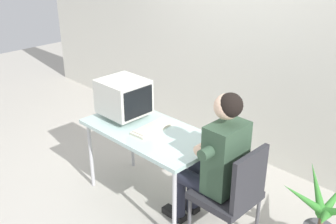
{
  "coord_description": "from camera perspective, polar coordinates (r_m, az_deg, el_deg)",
  "views": [
    {
      "loc": [
        2.37,
        -2.16,
        2.36
      ],
      "look_at": [
        0.24,
        0.0,
        0.99
      ],
      "focal_mm": 42.59,
      "sensor_mm": 36.0,
      "label": 1
    }
  ],
  "objects": [
    {
      "name": "person_seated",
      "position": [
        3.21,
        6.71,
        -6.85
      ],
      "size": [
        0.69,
        0.54,
        1.31
      ],
      "color": "#334C38",
      "rests_on": "ground_plane"
    },
    {
      "name": "keyboard",
      "position": [
        3.6,
        -2.15,
        -2.23
      ],
      "size": [
        0.19,
        0.44,
        0.03
      ],
      "color": "beige",
      "rests_on": "desk"
    },
    {
      "name": "desk",
      "position": [
        3.62,
        -2.65,
        -3.38
      ],
      "size": [
        1.27,
        0.66,
        0.74
      ],
      "color": "#B7B7BC",
      "rests_on": "ground_plane"
    },
    {
      "name": "crt_monitor",
      "position": [
        3.77,
        -6.35,
        2.14
      ],
      "size": [
        0.43,
        0.39,
        0.38
      ],
      "color": "silver",
      "rests_on": "desk"
    },
    {
      "name": "office_chair",
      "position": [
        3.23,
        9.27,
        -11.17
      ],
      "size": [
        0.46,
        0.46,
        0.91
      ],
      "color": "#4C4C51",
      "rests_on": "ground_plane"
    },
    {
      "name": "potted_plant",
      "position": [
        3.42,
        21.0,
        -14.71
      ],
      "size": [
        0.65,
        0.71,
        0.72
      ],
      "color": "#4C4C51",
      "rests_on": "ground_plane"
    },
    {
      "name": "wall_back",
      "position": [
        4.21,
        14.5,
        11.71
      ],
      "size": [
        8.0,
        0.1,
        3.0
      ],
      "primitive_type": "cube",
      "color": "silver",
      "rests_on": "ground_plane"
    },
    {
      "name": "ground_plane",
      "position": [
        3.98,
        -2.46,
        -12.12
      ],
      "size": [
        12.0,
        12.0,
        0.0
      ],
      "primitive_type": "plane",
      "color": "#B2ADA3"
    }
  ]
}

